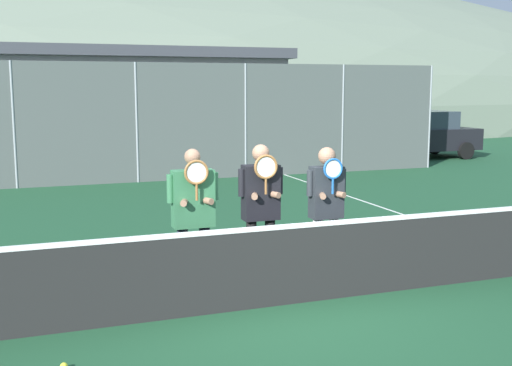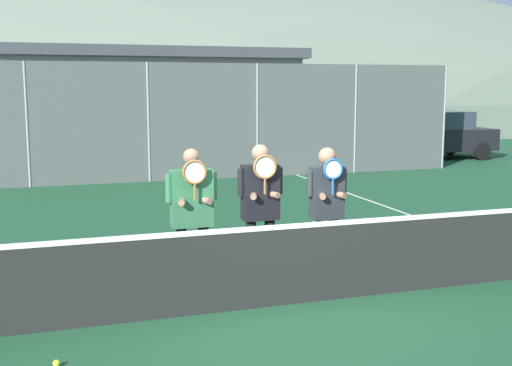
# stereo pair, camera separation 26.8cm
# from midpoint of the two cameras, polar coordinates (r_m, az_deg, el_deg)

# --- Properties ---
(ground_plane) EXTENTS (120.00, 120.00, 0.00)m
(ground_plane) POSITION_cam_midpoint_polar(r_m,az_deg,el_deg) (7.65, 1.82, -10.74)
(ground_plane) COLOR #1E4C2D
(hill_distant) EXTENTS (124.09, 68.94, 24.13)m
(hill_distant) POSITION_cam_midpoint_polar(r_m,az_deg,el_deg) (58.55, -17.41, 5.76)
(hill_distant) COLOR slate
(hill_distant) RESTS_ON ground_plane
(clubhouse_building) EXTENTS (16.92, 5.50, 3.87)m
(clubhouse_building) POSITION_cam_midpoint_polar(r_m,az_deg,el_deg) (24.24, -18.25, 6.83)
(clubhouse_building) COLOR beige
(clubhouse_building) RESTS_ON ground_plane
(fence_back) EXTENTS (18.22, 0.06, 3.15)m
(fence_back) POSITION_cam_midpoint_polar(r_m,az_deg,el_deg) (17.20, -11.00, 5.27)
(fence_back) COLOR gray
(fence_back) RESTS_ON ground_plane
(tennis_net) EXTENTS (11.32, 0.09, 1.06)m
(tennis_net) POSITION_cam_midpoint_polar(r_m,az_deg,el_deg) (7.50, 1.84, -7.16)
(tennis_net) COLOR gray
(tennis_net) RESTS_ON ground_plane
(court_line_right_sideline) EXTENTS (0.05, 16.00, 0.01)m
(court_line_right_sideline) POSITION_cam_midpoint_polar(r_m,az_deg,el_deg) (12.17, 15.15, -3.69)
(court_line_right_sideline) COLOR white
(court_line_right_sideline) RESTS_ON ground_plane
(player_leftmost) EXTENTS (0.63, 0.34, 1.81)m
(player_leftmost) POSITION_cam_midpoint_polar(r_m,az_deg,el_deg) (7.70, -6.59, -2.45)
(player_leftmost) COLOR #232838
(player_leftmost) RESTS_ON ground_plane
(player_center_left) EXTENTS (0.59, 0.34, 1.82)m
(player_center_left) POSITION_cam_midpoint_polar(r_m,az_deg,el_deg) (8.02, -0.52, -1.81)
(player_center_left) COLOR black
(player_center_left) RESTS_ON ground_plane
(player_center_right) EXTENTS (0.55, 0.34, 1.77)m
(player_center_right) POSITION_cam_midpoint_polar(r_m,az_deg,el_deg) (8.30, 5.35, -1.75)
(player_center_right) COLOR white
(player_center_right) RESTS_ON ground_plane
(car_left_of_center) EXTENTS (4.37, 2.00, 1.76)m
(car_left_of_center) POSITION_cam_midpoint_polar(r_m,az_deg,el_deg) (19.79, -11.67, 3.71)
(car_left_of_center) COLOR #285638
(car_left_of_center) RESTS_ON ground_plane
(car_center) EXTENTS (4.19, 2.05, 1.66)m
(car_center) POSITION_cam_midpoint_polar(r_m,az_deg,el_deg) (20.84, 2.51, 4.00)
(car_center) COLOR #B2B7BC
(car_center) RESTS_ON ground_plane
(car_right_of_center) EXTENTS (4.22, 1.99, 1.66)m
(car_right_of_center) POSITION_cam_midpoint_polar(r_m,az_deg,el_deg) (23.36, 13.86, 4.25)
(car_right_of_center) COLOR black
(car_right_of_center) RESTS_ON ground_plane
(tennis_ball_on_court) EXTENTS (0.07, 0.07, 0.07)m
(tennis_ball_on_court) POSITION_cam_midpoint_polar(r_m,az_deg,el_deg) (6.29, -17.93, -15.25)
(tennis_ball_on_court) COLOR #CCDB33
(tennis_ball_on_court) RESTS_ON ground_plane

